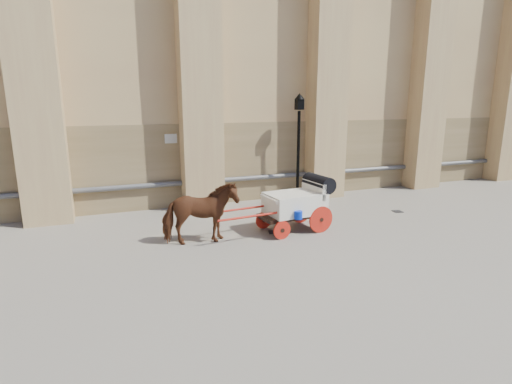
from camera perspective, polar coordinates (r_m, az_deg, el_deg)
name	(u,v)px	position (r m, az deg, el deg)	size (l,w,h in m)	color
ground	(267,234)	(11.69, 1.53, -6.06)	(90.00, 90.00, 0.00)	#6F675C
horse	(200,214)	(10.82, -7.99, -3.08)	(0.91, 2.00, 1.69)	brown
carriage	(298,201)	(11.94, 6.08, -1.36)	(3.76, 1.42, 1.61)	black
street_lamp	(298,145)	(15.16, 6.08, 6.71)	(0.38, 0.38, 4.07)	black
drain_grate_near	(274,232)	(11.87, 2.60, -5.74)	(0.32, 0.32, 0.01)	black
drain_grate_far	(397,211)	(14.86, 19.54, -2.62)	(0.32, 0.32, 0.01)	black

